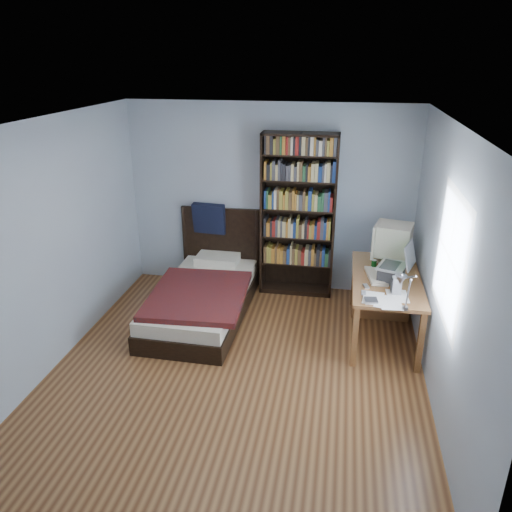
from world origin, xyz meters
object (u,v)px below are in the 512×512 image
Objects in this scene: desk at (382,287)px; bed at (204,294)px; crt_monitor at (392,240)px; keyboard at (376,276)px; bookshelf at (298,216)px; laptop at (393,271)px; speaker at (397,285)px; desk_lamp at (402,283)px; soda_can at (374,264)px.

desk is 2.19m from bed.
crt_monitor reaches higher than keyboard.
desk is at bearing -27.08° from bookshelf.
speaker is (0.01, -0.31, -0.03)m from laptop.
bookshelf is at bearing 126.16° from speaker.
bookshelf is at bearing 126.34° from keyboard.
bookshelf is (-1.15, 1.05, 0.23)m from laptop.
desk_lamp is (-0.03, -0.99, 0.31)m from laptop.
soda_can is 2.11m from bed.
speaker is at bearing -85.29° from desk.
crt_monitor is at bearing 7.95° from bed.
laptop is 0.32m from speaker.
laptop is 1.58m from bookshelf.
bed is at bearing -173.57° from desk.
speaker reaches higher than soda_can.
desk_lamp reaches higher than soda_can.
laptop is at bearing 88.22° from desk_lamp.
desk_lamp is at bearing -91.44° from crt_monitor.
bookshelf is (-0.96, 0.75, 0.30)m from soda_can.
keyboard is (-0.18, -0.50, -0.25)m from crt_monitor.
desk_lamp is at bearing -82.97° from soda_can.
soda_can is at bearing -125.79° from desk.
desk_lamp reaches higher than speaker.
keyboard is at bearing -5.20° from bed.
crt_monitor is at bearing 89.15° from laptop.
soda_can is at bearing 85.89° from keyboard.
laptop reaches higher than keyboard.
speaker is 0.65m from soda_can.
desk_lamp is (0.02, -1.48, 0.75)m from desk.
keyboard is at bearing -109.80° from crt_monitor.
crt_monitor is 1.06× the size of keyboard.
laptop reaches higher than soda_can.
bookshelf is at bearing 137.70° from laptop.
desk is 0.69× the size of bookshelf.
crt_monitor is 4.57× the size of soda_can.
bookshelf reaches higher than desk.
keyboard is (-0.14, 1.04, -0.41)m from desk_lamp.
laptop is at bearing -83.69° from desk.
crt_monitor is 0.57m from laptop.
bookshelf is 1.58m from bed.
speaker is at bearing -89.74° from crt_monitor.
desk_lamp is 0.25× the size of bed.
desk is 0.66m from laptop.
desk is 2.78× the size of desk_lamp.
bookshelf reaches higher than keyboard.
desk_lamp reaches higher than crt_monitor.
desk is at bearing -132.65° from crt_monitor.
crt_monitor reaches higher than speaker.
bed is at bearing 166.51° from keyboard.
desk is 2.99× the size of crt_monitor.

